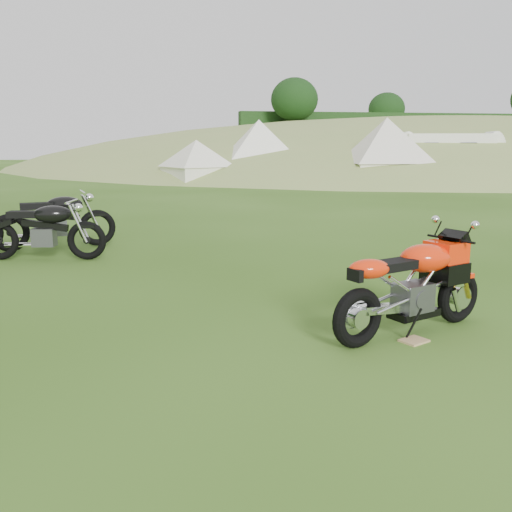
{
  "coord_description": "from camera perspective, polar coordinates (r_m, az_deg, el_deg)",
  "views": [
    {
      "loc": [
        -1.63,
        -6.28,
        1.92
      ],
      "look_at": [
        -0.33,
        0.4,
        0.55
      ],
      "focal_mm": 40.0,
      "sensor_mm": 36.0,
      "label": 1
    }
  ],
  "objects": [
    {
      "name": "caravan",
      "position": [
        30.24,
        18.61,
        9.38
      ],
      "size": [
        5.5,
        3.83,
        2.36
      ],
      "primitive_type": null,
      "rotation": [
        0.0,
        0.0,
        -0.35
      ],
      "color": "white",
      "rests_on": "ground"
    },
    {
      "name": "tent_left",
      "position": [
        27.17,
        -5.97,
        9.61
      ],
      "size": [
        3.38,
        3.38,
        2.23
      ],
      "primitive_type": null,
      "rotation": [
        0.0,
        0.0,
        0.41
      ],
      "color": "white",
      "rests_on": "ground"
    },
    {
      "name": "hillside",
      "position": [
        52.93,
        18.2,
        8.73
      ],
      "size": [
        80.0,
        64.0,
        8.0
      ],
      "primitive_type": "ellipsoid",
      "color": "#81984D",
      "rests_on": "ground"
    },
    {
      "name": "hedgerow",
      "position": [
        52.93,
        18.2,
        8.73
      ],
      "size": [
        36.0,
        1.2,
        8.6
      ],
      "primitive_type": null,
      "color": "black",
      "rests_on": "ground"
    },
    {
      "name": "tent_right",
      "position": [
        26.83,
        12.84,
        10.02
      ],
      "size": [
        3.53,
        3.53,
        2.84
      ],
      "primitive_type": null,
      "rotation": [
        0.0,
        0.0,
        -0.08
      ],
      "color": "silver",
      "rests_on": "ground"
    },
    {
      "name": "vintage_moto_b",
      "position": [
        10.93,
        -19.56,
        3.54
      ],
      "size": [
        2.16,
        0.94,
        1.11
      ],
      "primitive_type": null,
      "rotation": [
        0.0,
        0.0,
        0.22
      ],
      "color": "black",
      "rests_on": "ground"
    },
    {
      "name": "ground",
      "position": [
        6.76,
        3.41,
        -5.13
      ],
      "size": [
        120.0,
        120.0,
        0.0
      ],
      "primitive_type": "plane",
      "color": "#2A4E10",
      "rests_on": "ground"
    },
    {
      "name": "tent_mid",
      "position": [
        29.38,
        0.28,
        10.41
      ],
      "size": [
        3.32,
        3.32,
        2.85
      ],
      "primitive_type": null,
      "rotation": [
        0.0,
        0.0,
        0.01
      ],
      "color": "white",
      "rests_on": "ground"
    },
    {
      "name": "plywood_board",
      "position": [
        5.83,
        15.52,
        -8.16
      ],
      "size": [
        0.31,
        0.29,
        0.02
      ],
      "primitive_type": "cube",
      "rotation": [
        0.0,
        0.0,
        0.44
      ],
      "color": "tan",
      "rests_on": "ground"
    },
    {
      "name": "vintage_moto_c",
      "position": [
        9.95,
        -20.6,
        2.6
      ],
      "size": [
        2.05,
        0.82,
        1.05
      ],
      "primitive_type": null,
      "rotation": [
        0.0,
        0.0,
        -0.18
      ],
      "color": "black",
      "rests_on": "ground"
    },
    {
      "name": "sport_motorcycle",
      "position": [
        5.9,
        15.37,
        -2.21
      ],
      "size": [
        1.96,
        1.14,
        1.15
      ],
      "primitive_type": null,
      "rotation": [
        0.0,
        0.0,
        0.37
      ],
      "color": "red",
      "rests_on": "ground"
    }
  ]
}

